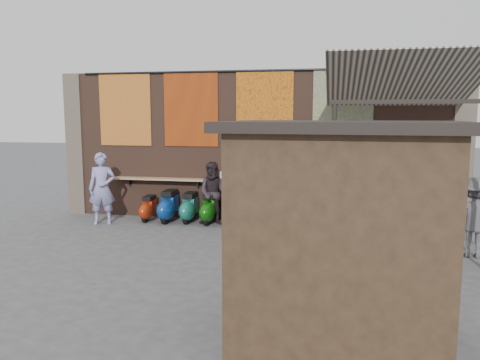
{
  "coord_description": "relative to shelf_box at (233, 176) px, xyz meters",
  "views": [
    {
      "loc": [
        2.1,
        -9.72,
        2.82
      ],
      "look_at": [
        -0.09,
        1.2,
        1.29
      ],
      "focal_mm": 35.0,
      "sensor_mm": 36.0,
      "label": 1
    }
  ],
  "objects": [
    {
      "name": "brick_wall",
      "position": [
        0.51,
        0.4,
        0.76
      ],
      "size": [
        10.0,
        0.4,
        4.0
      ],
      "primitive_type": "cube",
      "color": "brown",
      "rests_on": "ground"
    },
    {
      "name": "ground",
      "position": [
        0.51,
        -2.3,
        -1.24
      ],
      "size": [
        70.0,
        70.0,
        0.0
      ],
      "primitive_type": "plane",
      "color": "#474749",
      "rests_on": "ground"
    },
    {
      "name": "shopper_tan",
      "position": [
        1.91,
        -1.0,
        -0.36
      ],
      "size": [
        1.02,
        0.88,
        1.76
      ],
      "primitive_type": "imported",
      "rotation": [
        0.0,
        0.0,
        0.45
      ],
      "color": "#836753",
      "rests_on": "ground"
    },
    {
      "name": "pier_left",
      "position": [
        -4.69,
        0.4,
        0.76
      ],
      "size": [
        0.5,
        0.5,
        4.0
      ],
      "primitive_type": "cube",
      "color": "#4C4238",
      "rests_on": "ground"
    },
    {
      "name": "scooter_stool_5",
      "position": [
        0.57,
        -0.33,
        -0.9
      ],
      "size": [
        0.33,
        0.73,
        0.69
      ],
      "primitive_type": null,
      "color": "#160D96",
      "rests_on": "ground"
    },
    {
      "name": "scooter_stool_7",
      "position": [
        1.71,
        -0.3,
        -0.82
      ],
      "size": [
        0.4,
        0.9,
        0.85
      ],
      "primitive_type": null,
      "color": "maroon",
      "rests_on": "ground"
    },
    {
      "name": "stall_shelf",
      "position": [
        2.76,
        -5.4,
        -0.28
      ],
      "size": [
        2.02,
        0.23,
        0.06
      ],
      "primitive_type": "cube",
      "rotation": [
        0.0,
        0.0,
        -0.06
      ],
      "color": "#473321",
      "rests_on": "market_stall"
    },
    {
      "name": "scooter_stool_4",
      "position": [
        0.02,
        -0.33,
        -0.86
      ],
      "size": [
        0.37,
        0.81,
        0.77
      ],
      "primitive_type": null,
      "color": "#0E4A28",
      "rests_on": "ground"
    },
    {
      "name": "shopper_navy",
      "position": [
        2.82,
        -1.75,
        -0.42
      ],
      "size": [
        1.01,
        0.91,
        1.65
      ],
      "primitive_type": "imported",
      "rotation": [
        0.0,
        0.0,
        3.8
      ],
      "color": "#171834",
      "rests_on": "ground"
    },
    {
      "name": "tapestry_sun",
      "position": [
        -1.19,
        0.18,
        1.76
      ],
      "size": [
        1.5,
        0.02,
        2.0
      ],
      "primitive_type": "cube",
      "color": "#F2510E",
      "rests_on": "brick_wall"
    },
    {
      "name": "awning_header",
      "position": [
        4.01,
        -2.9,
        1.84
      ],
      "size": [
        3.0,
        0.08,
        0.08
      ],
      "primitive_type": "cube",
      "color": "black",
      "rests_on": "awning_post_left"
    },
    {
      "name": "scooter_stool_2",
      "position": [
        -1.13,
        -0.27,
        -0.85
      ],
      "size": [
        0.37,
        0.83,
        0.79
      ],
      "primitive_type": null,
      "color": "#1A6859",
      "rests_on": "ground"
    },
    {
      "name": "hang_rail",
      "position": [
        0.51,
        0.17,
        2.74
      ],
      "size": [
        9.5,
        0.06,
        0.06
      ],
      "primitive_type": "cylinder",
      "rotation": [
        0.0,
        1.57,
        0.0
      ],
      "color": "black",
      "rests_on": "brick_wall"
    },
    {
      "name": "stall_roof",
      "position": [
        2.7,
        -6.34,
        1.45
      ],
      "size": [
        2.86,
        2.27,
        0.12
      ],
      "primitive_type": "cube",
      "rotation": [
        0.0,
        0.0,
        -0.06
      ],
      "color": "black",
      "rests_on": "market_stall"
    },
    {
      "name": "awning_ledger",
      "position": [
        4.01,
        0.19,
        2.71
      ],
      "size": [
        3.3,
        0.08,
        0.12
      ],
      "primitive_type": "cube",
      "color": "#33261C",
      "rests_on": "brick_wall"
    },
    {
      "name": "shelf_box",
      "position": [
        0.0,
        0.0,
        0.0
      ],
      "size": [
        0.62,
        0.32,
        0.24
      ],
      "primitive_type": "cube",
      "color": "white",
      "rests_on": "eating_counter"
    },
    {
      "name": "diner_left",
      "position": [
        -3.31,
        -0.89,
        -0.31
      ],
      "size": [
        0.79,
        0.65,
        1.88
      ],
      "primitive_type": "imported",
      "rotation": [
        0.0,
        0.0,
        0.33
      ],
      "color": "#8285BE",
      "rests_on": "ground"
    },
    {
      "name": "scooter_stool_0",
      "position": [
        -2.26,
        -0.34,
        -0.91
      ],
      "size": [
        0.32,
        0.71,
        0.67
      ],
      "primitive_type": null,
      "color": "#A4280C",
      "rests_on": "ground"
    },
    {
      "name": "scooter_stool_8",
      "position": [
        2.33,
        -0.29,
        -0.9
      ],
      "size": [
        0.32,
        0.72,
        0.68
      ],
      "primitive_type": null,
      "color": "black",
      "rests_on": "ground"
    },
    {
      "name": "awning_post_left",
      "position": [
        2.61,
        -2.9,
        0.31
      ],
      "size": [
        0.09,
        0.09,
        3.1
      ],
      "primitive_type": "cylinder",
      "color": "black",
      "rests_on": "ground"
    },
    {
      "name": "scooter_stool_9",
      "position": [
        2.87,
        -0.27,
        -0.89
      ],
      "size": [
        0.33,
        0.74,
        0.7
      ],
      "primitive_type": null,
      "color": "#20164F",
      "rests_on": "ground"
    },
    {
      "name": "diner_right",
      "position": [
        -0.42,
        -0.4,
        -0.42
      ],
      "size": [
        0.86,
        0.7,
        1.64
      ],
      "primitive_type": "imported",
      "rotation": [
        0.0,
        0.0,
        0.1
      ],
      "color": "black",
      "rests_on": "ground"
    },
    {
      "name": "scooter_stool_1",
      "position": [
        -1.68,
        -0.35,
        -0.83
      ],
      "size": [
        0.4,
        0.88,
        0.84
      ],
      "primitive_type": null,
      "color": "navy",
      "rests_on": "ground"
    },
    {
      "name": "scooter_stool_3",
      "position": [
        -0.56,
        -0.32,
        -0.85
      ],
      "size": [
        0.37,
        0.83,
        0.79
      ],
      "primitive_type": null,
      "color": "#0F500B",
      "rests_on": "ground"
    },
    {
      "name": "scooter_stool_6",
      "position": [
        1.15,
        -0.31,
        -0.89
      ],
      "size": [
        0.34,
        0.75,
        0.71
      ],
      "primitive_type": null,
      "color": "maroon",
      "rests_on": "ground"
    },
    {
      "name": "tapestry_orange",
      "position": [
        0.81,
        0.18,
        1.76
      ],
      "size": [
        1.5,
        0.02,
        2.0
      ],
      "primitive_type": "cube",
      "color": "orange",
      "rests_on": "brick_wall"
    },
    {
      "name": "shopper_grey",
      "position": [
        5.41,
        -2.13,
        -0.44
      ],
      "size": [
        1.13,
        0.78,
        1.61
      ],
      "primitive_type": "imported",
      "rotation": [
        0.0,
        0.0,
        2.96
      ],
      "color": "#504F54",
      "rests_on": "ground"
    },
    {
      "name": "stall_sign",
      "position": [
        2.76,
        -5.4,
        0.67
      ],
      "size": [
        1.2,
        0.12,
        0.5
      ],
      "primitive_type": "cube",
      "rotation": [
        0.0,
        0.0,
        -0.06
      ],
      "color": "gold",
      "rests_on": "market_stall"
    },
    {
      "name": "pier_right",
      "position": [
        5.71,
        0.4,
        0.76
      ],
      "size": [
        0.5,
        0.5,
        4.0
      ],
      "primitive_type": "cube",
      "color": "#4C4238",
      "rests_on": "ground"
    },
    {
      "name": "market_stall",
      "position": [
        2.7,
        -6.34,
        0.07
      ],
      "size": [
        2.55,
        1.98,
        2.64
      ],
      "primitive_type": "cube",
      "rotation": [
        0.0,
        0.0,
        -0.06
      ],
      "color": "black",
      "rests_on": "ground"
    },
    {
      "name": "tapestry_multi",
      "position": [
        2.81,
        0.18,
        1.76
      ],
      "size": [
        1.5,
        0.02,
        2.0
      ],
      "primitive_type": "cube",
      "color": "navy",
      "rests_on": "brick_wall"
    },
    {
      "name": "tapestry_redgold",
      "position": [
        -3.09,
        0.18,
        1.76
      ],
      "size": [
        1.5,
        0.02,
        2.0
      ],
      "primitive_type": "cube",
      "color": "maroon",
      "rests_on": "brick_wall"
    },
    {
      "name": "eating_counter",
      "position": [
        0.51,
        0.03,
        -0.14
      ],
      "size": [
        8.0,
        0.32,
        0.05
      ],
      "primitive_type": "cube",
      "color": "#9E7A51",
      "rests_on": "brick_wall"
    },
    {
      "name": "awning_canvas",
      "position": [
        4.01,
        -1.4,
        2.31
      ],
      "size": [
        3.2,
        3.28,
        0.97
      ],
      "primitive_type": "cube",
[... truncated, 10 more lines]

